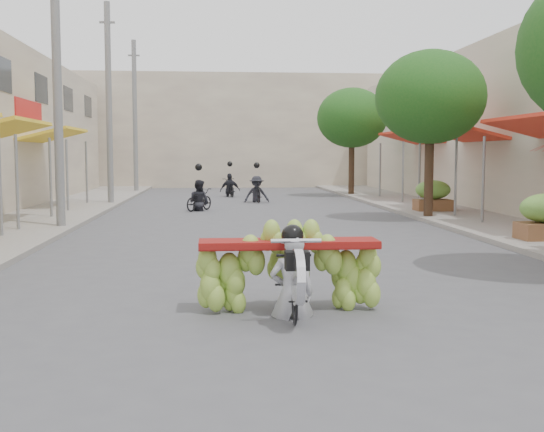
{
  "coord_description": "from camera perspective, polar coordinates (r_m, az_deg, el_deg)",
  "views": [
    {
      "loc": [
        -1.27,
        -6.72,
        2.04
      ],
      "look_at": [
        -0.39,
        3.59,
        1.1
      ],
      "focal_mm": 45.0,
      "sensor_mm": 36.0,
      "label": 1
    }
  ],
  "objects": [
    {
      "name": "ground",
      "position": [
        7.14,
        5.72,
        -11.44
      ],
      "size": [
        120.0,
        120.0,
        0.0
      ],
      "primitive_type": "plane",
      "color": "#505055",
      "rests_on": "ground"
    },
    {
      "name": "sidewalk_left",
      "position": [
        22.55,
        -19.57,
        -0.15
      ],
      "size": [
        4.0,
        60.0,
        0.12
      ],
      "primitive_type": "cube",
      "color": "gray",
      "rests_on": "ground"
    },
    {
      "name": "sidewalk_right",
      "position": [
        23.33,
        15.91,
        0.12
      ],
      "size": [
        4.0,
        60.0,
        0.12
      ],
      "primitive_type": "cube",
      "color": "gray",
      "rests_on": "ground"
    },
    {
      "name": "far_building",
      "position": [
        44.76,
        -3.27,
        7.04
      ],
      "size": [
        20.0,
        6.0,
        7.0
      ],
      "primitive_type": "cube",
      "color": "#BFAF97",
      "rests_on": "ground"
    },
    {
      "name": "utility_pole_mid",
      "position": [
        19.27,
        -17.54,
        10.86
      ],
      "size": [
        0.6,
        0.24,
        8.0
      ],
      "color": "slate",
      "rests_on": "ground"
    },
    {
      "name": "utility_pole_far",
      "position": [
        28.1,
        -13.49,
        9.1
      ],
      "size": [
        0.6,
        0.24,
        8.0
      ],
      "color": "slate",
      "rests_on": "ground"
    },
    {
      "name": "utility_pole_back",
      "position": [
        37.0,
        -11.39,
        8.16
      ],
      "size": [
        0.6,
        0.24,
        8.0
      ],
      "color": "slate",
      "rests_on": "ground"
    },
    {
      "name": "street_tree_mid",
      "position": [
        21.84,
        13.12,
        9.63
      ],
      "size": [
        3.4,
        3.4,
        5.25
      ],
      "color": "#3A2719",
      "rests_on": "ground"
    },
    {
      "name": "street_tree_far",
      "position": [
        33.44,
        6.7,
        8.14
      ],
      "size": [
        3.4,
        3.4,
        5.25
      ],
      "color": "#3A2719",
      "rests_on": "ground"
    },
    {
      "name": "produce_crate_far",
      "position": [
        23.95,
        13.31,
        1.87
      ],
      "size": [
        1.2,
        0.88,
        1.16
      ],
      "color": "brown",
      "rests_on": "ground"
    },
    {
      "name": "banana_motorbike",
      "position": [
        8.7,
        1.54,
        -3.87
      ],
      "size": [
        2.33,
        1.75,
        1.94
      ],
      "color": "black",
      "rests_on": "ground"
    },
    {
      "name": "pedestrian",
      "position": [
        24.14,
        12.7,
        2.5
      ],
      "size": [
        0.93,
        0.7,
        1.68
      ],
      "rotation": [
        0.0,
        0.0,
        3.42
      ],
      "color": "silver",
      "rests_on": "ground"
    },
    {
      "name": "bg_motorbike_a",
      "position": [
        24.73,
        -6.15,
        2.24
      ],
      "size": [
        1.22,
        1.48,
        1.95
      ],
      "color": "black",
      "rests_on": "ground"
    },
    {
      "name": "bg_motorbike_b",
      "position": [
        28.94,
        -1.29,
        2.82
      ],
      "size": [
        1.11,
        1.74,
        1.95
      ],
      "color": "black",
      "rests_on": "ground"
    },
    {
      "name": "bg_motorbike_c",
      "position": [
        32.87,
        -3.54,
        3.03
      ],
      "size": [
        1.04,
        1.62,
        1.95
      ],
      "color": "black",
      "rests_on": "ground"
    }
  ]
}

